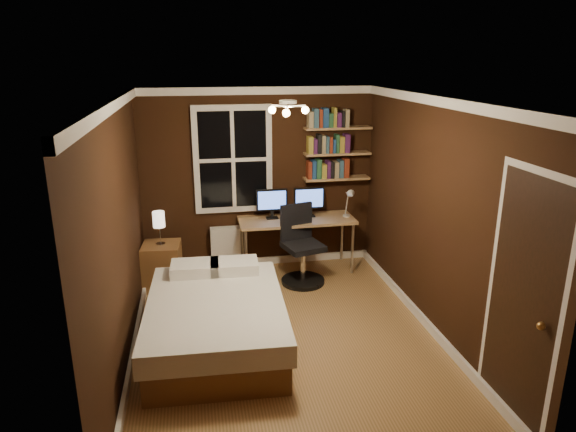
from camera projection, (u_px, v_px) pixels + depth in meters
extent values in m
plane|color=brown|center=(286.00, 337.00, 5.49)|extent=(4.20, 4.20, 0.00)
cube|color=black|center=(259.00, 180.00, 7.09)|extent=(3.20, 0.04, 2.50)
cube|color=black|center=(119.00, 237.00, 4.84)|extent=(0.04, 4.20, 2.50)
cube|color=black|center=(435.00, 218.00, 5.40)|extent=(0.04, 4.20, 2.50)
cube|color=white|center=(286.00, 99.00, 4.75)|extent=(3.20, 4.20, 0.02)
cube|color=white|center=(233.00, 160.00, 6.91)|extent=(1.06, 0.06, 1.46)
sphere|color=tan|center=(541.00, 326.00, 3.73)|extent=(0.06, 0.06, 0.06)
cube|color=#A67B50|center=(336.00, 178.00, 7.17)|extent=(0.92, 0.22, 0.03)
cube|color=#A67B50|center=(337.00, 153.00, 7.06)|extent=(0.92, 0.22, 0.03)
cube|color=#A67B50|center=(338.00, 128.00, 6.96)|extent=(0.92, 0.22, 0.03)
cube|color=brown|center=(217.00, 333.00, 5.29)|extent=(1.37, 1.90, 0.30)
cube|color=white|center=(216.00, 311.00, 5.21)|extent=(1.45, 1.96, 0.22)
cube|color=white|center=(195.00, 268.00, 5.81)|extent=(0.55, 0.39, 0.13)
cube|color=white|center=(234.00, 266.00, 5.87)|extent=(0.55, 0.39, 0.13)
cube|color=brown|center=(162.00, 266.00, 6.62)|extent=(0.51, 0.51, 0.59)
cube|color=silver|center=(226.00, 248.00, 7.18)|extent=(0.41, 0.14, 0.62)
cube|color=#A67B50|center=(297.00, 220.00, 7.03)|extent=(1.58, 0.59, 0.04)
cylinder|color=beige|center=(246.00, 256.00, 6.77)|extent=(0.04, 0.04, 0.71)
cylinder|color=beige|center=(352.00, 249.00, 7.03)|extent=(0.04, 0.04, 0.71)
cylinder|color=beige|center=(242.00, 243.00, 7.25)|extent=(0.04, 0.04, 0.71)
cylinder|color=beige|center=(342.00, 237.00, 7.51)|extent=(0.04, 0.04, 0.71)
cylinder|color=black|center=(303.00, 281.00, 6.82)|extent=(0.57, 0.57, 0.05)
cylinder|color=silver|center=(303.00, 264.00, 6.75)|extent=(0.06, 0.06, 0.43)
cube|color=black|center=(303.00, 246.00, 6.67)|extent=(0.57, 0.57, 0.07)
cube|color=black|center=(296.00, 222.00, 6.77)|extent=(0.44, 0.17, 0.49)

